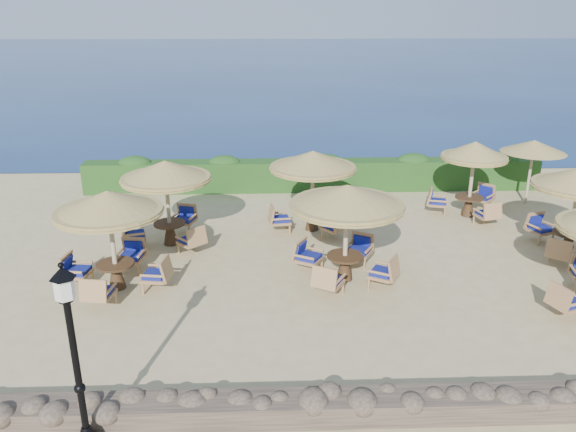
{
  "coord_description": "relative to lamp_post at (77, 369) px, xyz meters",
  "views": [
    {
      "loc": [
        -1.78,
        -14.27,
        6.81
      ],
      "look_at": [
        -1.24,
        0.66,
        1.3
      ],
      "focal_mm": 35.0,
      "sensor_mm": 36.0,
      "label": 1
    }
  ],
  "objects": [
    {
      "name": "cafe_set_3",
      "position": [
        -0.02,
        8.62,
        0.34
      ],
      "size": [
        2.79,
        2.79,
        2.65
      ],
      "color": "tan",
      "rests_on": "ground"
    },
    {
      "name": "hedge",
      "position": [
        4.8,
        14.0,
        -0.95
      ],
      "size": [
        18.0,
        0.9,
        1.2
      ],
      "primitive_type": "cube",
      "color": "#183D13",
      "rests_on": "ground"
    },
    {
      "name": "cafe_set_5",
      "position": [
        10.0,
        10.79,
        0.2
      ],
      "size": [
        2.69,
        2.67,
        2.65
      ],
      "color": "tan",
      "rests_on": "ground"
    },
    {
      "name": "cafe_set_0",
      "position": [
        -0.94,
        5.73,
        0.24
      ],
      "size": [
        2.87,
        2.87,
        2.65
      ],
      "color": "tan",
      "rests_on": "ground"
    },
    {
      "name": "cafe_set_1",
      "position": [
        5.02,
        6.02,
        0.32
      ],
      "size": [
        3.0,
        3.0,
        2.65
      ],
      "color": "tan",
      "rests_on": "ground"
    },
    {
      "name": "extra_parasol",
      "position": [
        12.6,
        12.0,
        0.62
      ],
      "size": [
        2.3,
        2.3,
        2.41
      ],
      "color": "tan",
      "rests_on": "ground"
    },
    {
      "name": "ground",
      "position": [
        4.8,
        6.8,
        -1.55
      ],
      "size": [
        120.0,
        120.0,
        0.0
      ],
      "primitive_type": "plane",
      "color": "tan",
      "rests_on": "ground"
    },
    {
      "name": "lamp_post",
      "position": [
        0.0,
        0.0,
        0.0
      ],
      "size": [
        0.44,
        0.44,
        3.31
      ],
      "color": "black",
      "rests_on": "ground"
    },
    {
      "name": "stone_wall",
      "position": [
        4.8,
        0.6,
        -1.33
      ],
      "size": [
        15.0,
        0.65,
        0.44
      ],
      "primitive_type": "cube",
      "color": "brown",
      "rests_on": "ground"
    },
    {
      "name": "sea",
      "position": [
        4.8,
        76.8,
        -1.55
      ],
      "size": [
        160.0,
        160.0,
        0.0
      ],
      "primitive_type": "plane",
      "color": "#0B1F4C",
      "rests_on": "ground"
    },
    {
      "name": "cafe_set_4",
      "position": [
        4.43,
        9.65,
        0.36
      ],
      "size": [
        2.83,
        2.82,
        2.65
      ],
      "color": "tan",
      "rests_on": "ground"
    }
  ]
}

